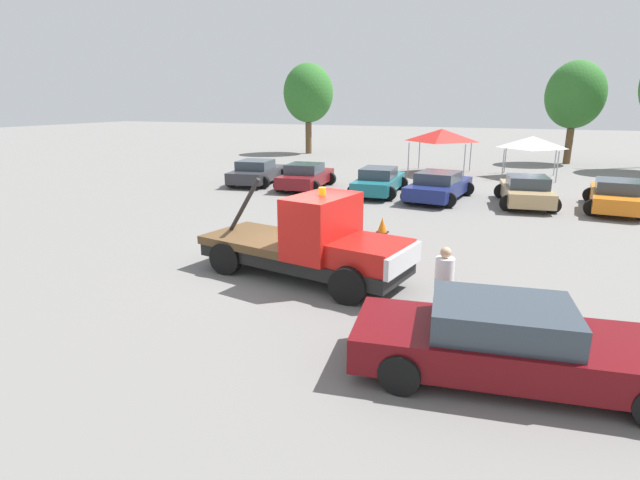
# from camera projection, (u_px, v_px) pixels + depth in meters

# --- Properties ---
(ground_plane) EXTENTS (160.00, 160.00, 0.00)m
(ground_plane) POSITION_uv_depth(u_px,v_px,m) (303.00, 276.00, 13.26)
(ground_plane) COLOR slate
(tow_truck) EXTENTS (5.99, 3.00, 2.51)m
(tow_truck) POSITION_uv_depth(u_px,v_px,m) (314.00, 244.00, 12.82)
(tow_truck) COLOR black
(tow_truck) RESTS_ON ground
(foreground_car) EXTENTS (5.52, 2.59, 1.34)m
(foreground_car) POSITION_uv_depth(u_px,v_px,m) (513.00, 343.00, 8.21)
(foreground_car) COLOR #5B0A0F
(foreground_car) RESTS_ON ground
(person_near_truck) EXTENTS (0.38, 0.38, 1.70)m
(person_near_truck) POSITION_uv_depth(u_px,v_px,m) (444.00, 281.00, 10.06)
(person_near_truck) COLOR #38383D
(person_near_truck) RESTS_ON ground
(parked_car_charcoal) EXTENTS (2.94, 4.69, 1.34)m
(parked_car_charcoal) POSITION_uv_depth(u_px,v_px,m) (257.00, 172.00, 27.82)
(parked_car_charcoal) COLOR #2D2D33
(parked_car_charcoal) RESTS_ON ground
(parked_car_maroon) EXTENTS (2.75, 4.55, 1.34)m
(parked_car_maroon) POSITION_uv_depth(u_px,v_px,m) (306.00, 176.00, 26.31)
(parked_car_maroon) COLOR maroon
(parked_car_maroon) RESTS_ON ground
(parked_car_teal) EXTENTS (2.52, 4.85, 1.34)m
(parked_car_teal) POSITION_uv_depth(u_px,v_px,m) (379.00, 181.00, 24.75)
(parked_car_teal) COLOR #196670
(parked_car_teal) RESTS_ON ground
(parked_car_navy) EXTENTS (2.93, 5.09, 1.34)m
(parked_car_navy) POSITION_uv_depth(u_px,v_px,m) (439.00, 186.00, 23.33)
(parked_car_navy) COLOR navy
(parked_car_navy) RESTS_ON ground
(parked_car_tan) EXTENTS (2.82, 4.57, 1.34)m
(parked_car_tan) POSITION_uv_depth(u_px,v_px,m) (526.00, 191.00, 22.05)
(parked_car_tan) COLOR tan
(parked_car_tan) RESTS_ON ground
(parked_car_orange) EXTENTS (2.64, 4.75, 1.34)m
(parked_car_orange) POSITION_uv_depth(u_px,v_px,m) (616.00, 196.00, 20.94)
(parked_car_orange) COLOR orange
(parked_car_orange) RESTS_ON ground
(canopy_tent_red) EXTENTS (3.44, 3.44, 2.80)m
(canopy_tent_red) POSITION_uv_depth(u_px,v_px,m) (442.00, 135.00, 31.44)
(canopy_tent_red) COLOR #9E9EA3
(canopy_tent_red) RESTS_ON ground
(canopy_tent_white) EXTENTS (2.98, 2.98, 2.46)m
(canopy_tent_white) POSITION_uv_depth(u_px,v_px,m) (532.00, 142.00, 29.71)
(canopy_tent_white) COLOR #9E9EA3
(canopy_tent_white) RESTS_ON ground
(tree_left) EXTENTS (4.26, 4.26, 7.61)m
(tree_left) POSITION_uv_depth(u_px,v_px,m) (308.00, 93.00, 42.79)
(tree_left) COLOR brown
(tree_left) RESTS_ON ground
(tree_right) EXTENTS (4.07, 4.07, 7.28)m
(tree_right) POSITION_uv_depth(u_px,v_px,m) (575.00, 95.00, 35.62)
(tree_right) COLOR brown
(tree_right) RESTS_ON ground
(traffic_cone) EXTENTS (0.40, 0.40, 0.55)m
(traffic_cone) POSITION_uv_depth(u_px,v_px,m) (382.00, 226.00, 17.52)
(traffic_cone) COLOR black
(traffic_cone) RESTS_ON ground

